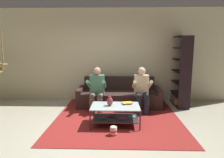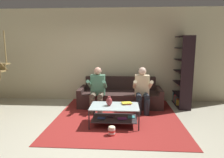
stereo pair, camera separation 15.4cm
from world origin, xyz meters
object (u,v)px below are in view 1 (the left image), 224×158
bookshelf (181,77)px  coffee_table (115,112)px  couch (119,96)px  person_seated_left (97,88)px  popcorn_tub (113,131)px  vase (110,101)px  book_stack (127,103)px  person_seated_right (142,88)px

bookshelf → coffee_table: bearing=-138.7°
couch → coffee_table: 1.48m
couch → coffee_table: (-0.08, -1.48, 0.02)m
person_seated_left → coffee_table: bearing=-61.6°
person_seated_left → popcorn_tub: person_seated_left is taller
couch → popcorn_tub: (-0.12, -2.02, -0.18)m
vase → bookshelf: (2.05, 1.69, 0.29)m
book_stack → popcorn_tub: bearing=-113.6°
popcorn_tub → person_seated_left: bearing=107.9°
book_stack → bookshelf: size_ratio=0.13×
couch → bookshelf: bearing=6.8°
person_seated_right → couch: bearing=138.7°
coffee_table → vase: bearing=177.1°
person_seated_right → popcorn_tub: (-0.71, -1.50, -0.55)m
person_seated_left → person_seated_right: (1.20, 0.00, 0.00)m
couch → coffee_table: bearing=-93.3°
vase → popcorn_tub: bearing=-80.4°
book_stack → vase: bearing=-161.1°
couch → popcorn_tub: size_ratio=12.07×
person_seated_right → bookshelf: bearing=30.9°
couch → bookshelf: (1.85, 0.22, 0.56)m
person_seated_left → couch: bearing=41.3°
vase → coffee_table: bearing=-2.9°
person_seated_left → bookshelf: bookshelf is taller
book_stack → popcorn_tub: 0.83m
vase → bookshelf: size_ratio=0.11×
couch → vase: size_ratio=11.20×
person_seated_left → book_stack: 1.14m
person_seated_left → vase: person_seated_left is taller
coffee_table → bookshelf: (1.93, 1.70, 0.54)m
person_seated_right → bookshelf: bookshelf is taller
couch → book_stack: couch is taller
coffee_table → popcorn_tub: (-0.03, -0.55, -0.19)m
person_seated_left → bookshelf: bearing=17.0°
person_seated_right → book_stack: bearing=-117.1°
bookshelf → book_stack: bearing=-136.9°
person_seated_left → person_seated_right: person_seated_right is taller
person_seated_left → vase: bearing=-67.6°
person_seated_left → vase: (0.39, -0.94, -0.10)m
coffee_table → book_stack: size_ratio=4.12×
vase → popcorn_tub: vase is taller
coffee_table → book_stack: (0.27, 0.14, 0.17)m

